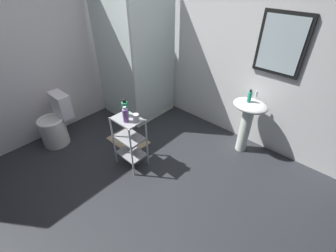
# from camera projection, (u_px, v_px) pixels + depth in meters

# --- Properties ---
(ground_plane) EXTENTS (4.20, 4.20, 0.02)m
(ground_plane) POSITION_uv_depth(u_px,v_px,m) (133.00, 184.00, 2.95)
(ground_plane) COLOR #282B2F
(wall_back) EXTENTS (4.20, 0.14, 2.50)m
(wall_back) POSITION_uv_depth(u_px,v_px,m) (224.00, 50.00, 3.32)
(wall_back) COLOR silver
(wall_back) RESTS_ON ground_plane
(wall_left) EXTENTS (0.10, 4.20, 2.50)m
(wall_left) POSITION_uv_depth(u_px,v_px,m) (37.00, 53.00, 3.22)
(wall_left) COLOR silver
(wall_left) RESTS_ON ground_plane
(shower_stall) EXTENTS (0.92, 0.92, 2.00)m
(shower_stall) POSITION_uv_depth(u_px,v_px,m) (138.00, 90.00, 4.05)
(shower_stall) COLOR white
(shower_stall) RESTS_ON ground_plane
(pedestal_sink) EXTENTS (0.46, 0.37, 0.81)m
(pedestal_sink) POSITION_uv_depth(u_px,v_px,m) (248.00, 116.00, 3.15)
(pedestal_sink) COLOR white
(pedestal_sink) RESTS_ON ground_plane
(sink_faucet) EXTENTS (0.03, 0.03, 0.10)m
(sink_faucet) POSITION_uv_depth(u_px,v_px,m) (256.00, 95.00, 3.06)
(sink_faucet) COLOR silver
(sink_faucet) RESTS_ON pedestal_sink
(toilet) EXTENTS (0.37, 0.49, 0.76)m
(toilet) POSITION_uv_depth(u_px,v_px,m) (56.00, 124.00, 3.45)
(toilet) COLOR white
(toilet) RESTS_ON ground_plane
(storage_cart) EXTENTS (0.38, 0.28, 0.74)m
(storage_cart) POSITION_uv_depth(u_px,v_px,m) (130.00, 138.00, 2.98)
(storage_cart) COLOR silver
(storage_cart) RESTS_ON ground_plane
(hand_soap_bottle) EXTENTS (0.05, 0.05, 0.17)m
(hand_soap_bottle) POSITION_uv_depth(u_px,v_px,m) (249.00, 97.00, 2.96)
(hand_soap_bottle) COLOR #2DBC99
(hand_soap_bottle) RESTS_ON pedestal_sink
(body_wash_bottle_green) EXTENTS (0.07, 0.07, 0.23)m
(body_wash_bottle_green) POSITION_uv_depth(u_px,v_px,m) (125.00, 109.00, 2.81)
(body_wash_bottle_green) COLOR #2E9462
(body_wash_bottle_green) RESTS_ON storage_cart
(conditioner_bottle_purple) EXTENTS (0.07, 0.07, 0.20)m
(conditioner_bottle_purple) POSITION_uv_depth(u_px,v_px,m) (125.00, 115.00, 2.71)
(conditioner_bottle_purple) COLOR #8354A4
(conditioner_bottle_purple) RESTS_ON storage_cart
(rinse_cup) EXTENTS (0.07, 0.07, 0.09)m
(rinse_cup) POSITION_uv_depth(u_px,v_px,m) (136.00, 118.00, 2.75)
(rinse_cup) COLOR silver
(rinse_cup) RESTS_ON storage_cart
(bath_mat) EXTENTS (0.60, 0.40, 0.02)m
(bath_mat) POSITION_uv_depth(u_px,v_px,m) (128.00, 141.00, 3.62)
(bath_mat) COLOR tan
(bath_mat) RESTS_ON ground_plane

